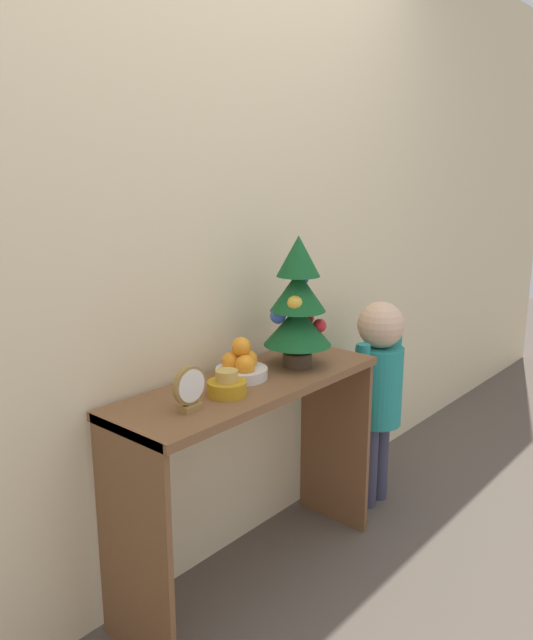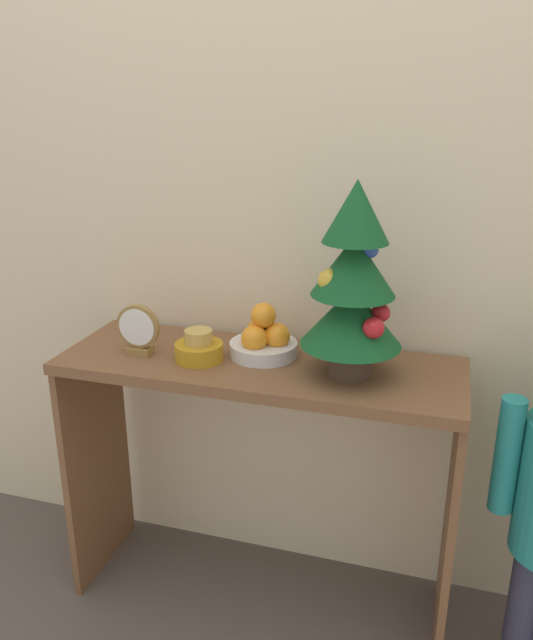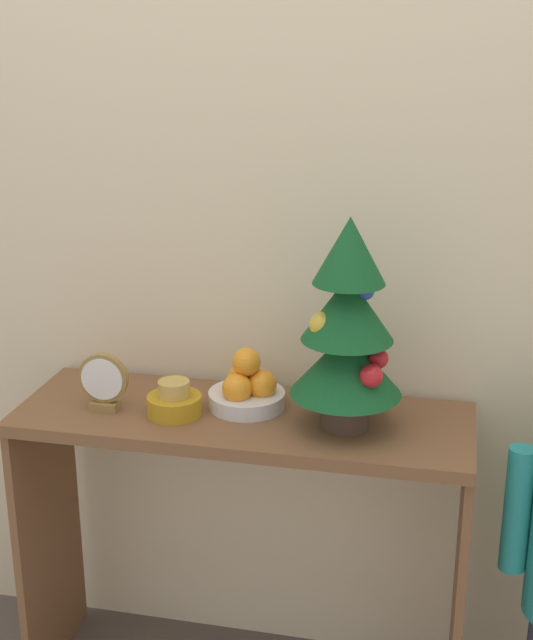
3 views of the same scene
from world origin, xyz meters
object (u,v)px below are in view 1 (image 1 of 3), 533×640
(fruit_bowl, at_px, (242,365))
(desk_clock, at_px, (190,389))
(child_figure, at_px, (378,379))
(mini_tree, at_px, (298,303))
(singing_bowl, at_px, (227,386))

(fruit_bowl, bearing_deg, desk_clock, -164.70)
(child_figure, bearing_deg, desk_clock, 179.23)
(mini_tree, bearing_deg, singing_bowl, -177.05)
(mini_tree, xyz_separation_m, fruit_bowl, (-0.24, 0.06, -0.19))
(fruit_bowl, xyz_separation_m, desk_clock, (-0.32, -0.09, 0.02))
(singing_bowl, xyz_separation_m, desk_clock, (-0.17, -0.01, 0.04))
(singing_bowl, xyz_separation_m, child_figure, (0.91, -0.02, -0.21))
(desk_clock, xyz_separation_m, child_figure, (1.08, -0.01, -0.25))
(singing_bowl, distance_m, child_figure, 0.93)
(fruit_bowl, relative_size, singing_bowl, 1.44)
(mini_tree, bearing_deg, fruit_bowl, 166.32)
(mini_tree, bearing_deg, child_figure, -4.87)
(fruit_bowl, bearing_deg, singing_bowl, -152.92)
(desk_clock, height_order, child_figure, child_figure)
(singing_bowl, distance_m, desk_clock, 0.17)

